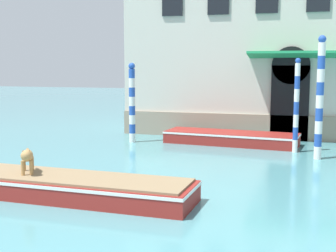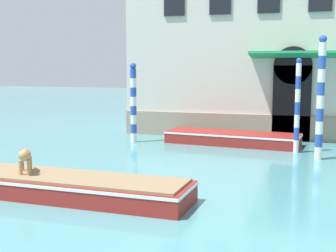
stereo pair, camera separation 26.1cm
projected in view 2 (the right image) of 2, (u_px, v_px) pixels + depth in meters
The scene contains 6 objects.
boat_foreground at pixel (36, 183), 12.38m from camera, with size 8.52×2.03×0.58m.
dog_on_deck at pixel (25, 156), 12.27m from camera, with size 0.64×0.94×0.69m.
boat_moored_near_palazzo at pixel (232, 138), 20.10m from camera, with size 5.83×2.33×0.52m.
mooring_pole_0 at pixel (133, 102), 20.46m from camera, with size 0.28×0.28×3.49m.
mooring_pole_1 at pixel (297, 105), 17.98m from camera, with size 0.21×0.21×3.66m.
mooring_pole_2 at pixel (321, 98), 16.63m from camera, with size 0.27×0.27×4.44m.
Camera 2 is at (2.88, -3.09, 3.43)m, focal length 50.00 mm.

